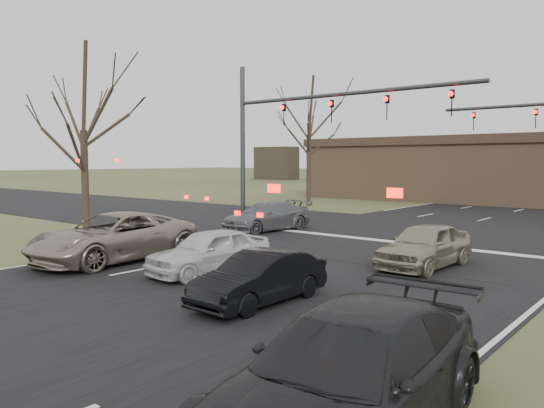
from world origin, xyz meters
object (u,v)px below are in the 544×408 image
Objects in this scene: car_white_sedan at (209,251)px; mast_arm_near at (294,123)px; car_charcoal_sedan at (350,374)px; car_black_hatch at (260,278)px; car_silver_ahead at (425,245)px; car_grey_ahead at (267,216)px; car_silver_suv at (114,237)px.

mast_arm_near is at bearing 118.27° from car_white_sedan.
car_charcoal_sedan is at bearing -50.69° from mast_arm_near.
car_charcoal_sedan is at bearing -38.45° from car_black_hatch.
car_black_hatch is at bearing -98.47° from car_silver_ahead.
mast_arm_near reaches higher than car_silver_ahead.
car_black_hatch is 13.00m from car_grey_ahead.
car_white_sedan is 9.81m from car_grey_ahead.
car_silver_ahead is (8.23, -4.09, -4.37)m from mast_arm_near.
car_silver_ahead is (4.56, 4.89, 0.04)m from car_white_sedan.
car_silver_ahead reaches higher than car_black_hatch.
car_black_hatch is (7.00, -10.53, -4.46)m from mast_arm_near.
car_black_hatch is 0.77× the size of car_grey_ahead.
car_white_sedan is at bearing -67.76° from mast_arm_near.
mast_arm_near is 10.17m from car_silver_ahead.
mast_arm_near reaches higher than car_grey_ahead.
mast_arm_near reaches higher than car_silver_suv.
car_black_hatch is 6.06m from car_charcoal_sedan.
car_charcoal_sedan is (8.06, -5.35, 0.08)m from car_white_sedan.
car_white_sedan reaches higher than car_black_hatch.
car_black_hatch is (3.33, -1.56, -0.06)m from car_white_sedan.
mast_arm_near reaches higher than car_white_sedan.
car_silver_ahead is at bearing -14.30° from car_grey_ahead.
car_silver_suv is 1.21× the size of car_grey_ahead.
car_charcoal_sedan is 1.25× the size of car_silver_ahead.
mast_arm_near reaches higher than car_black_hatch.
car_grey_ahead is at bearing -158.51° from mast_arm_near.
car_grey_ahead is at bearing 129.62° from car_charcoal_sedan.
mast_arm_near is 19.01m from car_charcoal_sedan.
car_silver_suv is 10.13m from car_silver_ahead.
car_black_hatch is (7.25, -0.91, -0.19)m from car_silver_suv.
car_black_hatch is at bearing -10.61° from car_silver_suv.
car_silver_suv is 3.98m from car_white_sedan.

